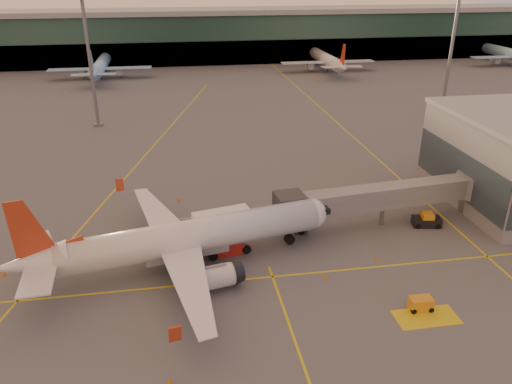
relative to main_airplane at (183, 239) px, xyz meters
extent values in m
plane|color=#4C4F54|center=(4.12, -8.57, -3.46)|extent=(600.00, 600.00, 0.00)
cube|color=gold|center=(4.12, -3.57, -3.46)|extent=(80.00, 0.25, 0.01)
cube|color=gold|center=(-5.88, 36.43, -3.46)|extent=(31.30, 115.98, 0.01)
cube|color=gold|center=(34.12, 61.43, -3.46)|extent=(0.25, 160.00, 0.01)
cube|color=gold|center=(9.12, -16.57, -3.46)|extent=(0.25, 30.00, 0.01)
cube|color=gold|center=(22.12, -12.57, -3.46)|extent=(6.00, 3.00, 0.01)
cube|color=#19382D|center=(4.12, 133.43, 4.54)|extent=(400.00, 18.00, 16.00)
cube|color=gray|center=(4.12, 133.43, 13.34)|extent=(400.00, 20.00, 1.60)
cube|color=black|center=(4.12, 124.93, 0.54)|extent=(400.00, 1.00, 8.00)
cube|color=#2D3D47|center=(37.17, 9.43, 1.54)|extent=(0.30, 21.60, 6.00)
cylinder|color=slate|center=(-15.88, 57.43, 9.04)|extent=(0.70, 0.70, 25.00)
cube|color=slate|center=(-15.88, 57.43, -3.21)|extent=(1.60, 1.60, 0.50)
cylinder|color=slate|center=(59.12, 53.43, 9.04)|extent=(0.70, 0.70, 25.00)
cube|color=slate|center=(59.12, 53.43, -3.21)|extent=(1.60, 1.60, 0.50)
cylinder|color=silver|center=(1.19, 0.26, 0.19)|extent=(28.62, 9.57, 3.66)
sphere|color=silver|center=(15.11, 3.25, 0.19)|extent=(3.58, 3.58, 3.58)
cube|color=black|center=(16.13, 3.47, 0.65)|extent=(2.11, 2.67, 0.64)
cone|color=silver|center=(-14.43, -3.11, 0.47)|extent=(6.84, 4.71, 3.47)
cube|color=silver|center=(-13.44, -6.09, 0.56)|extent=(3.37, 6.10, 0.18)
cylinder|color=silver|center=(3.04, -5.03, -1.82)|extent=(4.24, 3.13, 2.38)
cylinder|color=black|center=(-0.35, -2.51, -2.64)|extent=(1.88, 1.60, 1.65)
cylinder|color=black|center=(-0.35, -2.51, -2.14)|extent=(0.33, 0.33, 1.01)
cube|color=silver|center=(-14.75, 0.02, 0.56)|extent=(4.81, 6.56, 0.18)
cylinder|color=silver|center=(0.70, 5.84, -1.82)|extent=(4.24, 3.13, 2.38)
cylinder|color=black|center=(-1.35, 2.14, -2.64)|extent=(1.88, 1.60, 1.65)
cylinder|color=black|center=(-1.35, 2.14, -2.14)|extent=(0.33, 0.33, 1.01)
cube|color=slate|center=(0.17, 0.04, -1.00)|extent=(9.45, 4.76, 1.46)
cylinder|color=black|center=(12.39, 2.67, -2.64)|extent=(1.28, 0.96, 1.15)
cube|color=slate|center=(25.27, 5.99, 0.49)|extent=(26.00, 5.47, 2.70)
cube|color=#2D3035|center=(12.92, 5.14, 0.49)|extent=(3.76, 3.76, 3.00)
cube|color=#2D3035|center=(14.42, 6.04, -2.26)|extent=(1.60, 2.40, 2.40)
cylinder|color=black|center=(14.42, 4.94, -3.06)|extent=(0.80, 0.40, 0.80)
cylinder|color=black|center=(14.42, 7.14, -3.06)|extent=(0.80, 0.40, 0.80)
cylinder|color=slate|center=(25.27, 5.99, -2.14)|extent=(0.50, 0.50, 2.66)
cylinder|color=slate|center=(38.12, 7.43, 0.49)|extent=(4.40, 4.40, 3.00)
cylinder|color=slate|center=(38.12, 7.43, -2.14)|extent=(2.40, 2.40, 2.66)
cube|color=#AE1E18|center=(4.87, 2.54, -2.62)|extent=(4.09, 3.41, 1.68)
cube|color=silver|center=(4.54, 2.47, 0.01)|extent=(6.96, 4.16, 3.14)
cylinder|color=black|center=(3.20, 0.79, -2.96)|extent=(1.07, 0.60, 1.01)
cylinder|color=black|center=(7.13, 1.67, -2.96)|extent=(1.07, 0.60, 1.01)
cube|color=orange|center=(22.05, -11.35, -2.81)|extent=(2.21, 1.37, 1.30)
cylinder|color=black|center=(21.17, -11.87, -3.19)|extent=(0.55, 0.29, 0.54)
cylinder|color=black|center=(22.90, -11.92, -3.19)|extent=(0.55, 0.29, 0.54)
cube|color=black|center=(30.75, 4.59, -2.90)|extent=(3.77, 2.48, 1.12)
cube|color=orange|center=(30.75, 4.59, -2.13)|extent=(1.72, 1.88, 0.92)
cylinder|color=black|center=(29.39, 4.03, -3.11)|extent=(0.76, 0.44, 0.72)
cylinder|color=black|center=(31.80, 3.55, -3.11)|extent=(0.76, 0.44, 0.72)
cone|color=orange|center=(21.37, -2.17, -3.22)|extent=(0.39, 0.39, 0.50)
cube|color=orange|center=(21.37, -2.17, -3.45)|extent=(0.34, 0.34, 0.03)
cone|color=orange|center=(-19.25, 1.42, -3.17)|extent=(0.46, 0.46, 0.59)
cube|color=orange|center=(-19.25, 1.42, -3.45)|extent=(0.40, 0.40, 0.03)
cone|color=orange|center=(-1.85, -16.96, -3.16)|extent=(0.47, 0.47, 0.60)
cube|color=orange|center=(-1.85, -16.96, -3.45)|extent=(0.41, 0.41, 0.03)
cone|color=orange|center=(-0.34, 17.19, -3.15)|extent=(0.49, 0.49, 0.63)
cube|color=orange|center=(-0.34, 17.19, -3.45)|extent=(0.43, 0.43, 0.03)
cone|color=orange|center=(14.60, -4.89, -3.20)|extent=(0.42, 0.42, 0.53)
cube|color=orange|center=(14.60, -4.89, -3.45)|extent=(0.36, 0.36, 0.03)
camera|label=1|loc=(-0.01, -47.45, 26.53)|focal=35.00mm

